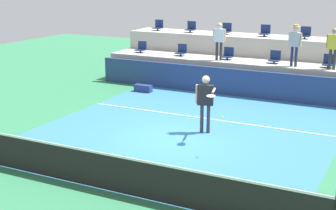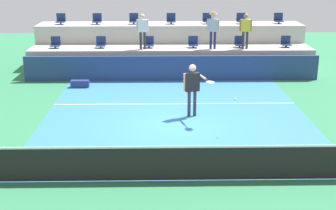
{
  "view_description": "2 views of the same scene",
  "coord_description": "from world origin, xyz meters",
  "px_view_note": "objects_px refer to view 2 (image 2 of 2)",
  "views": [
    {
      "loc": [
        6.12,
        -12.62,
        4.82
      ],
      "look_at": [
        0.1,
        -0.72,
        1.25
      ],
      "focal_mm": 52.45,
      "sensor_mm": 36.0,
      "label": 1
    },
    {
      "loc": [
        -0.59,
        -14.62,
        5.25
      ],
      "look_at": [
        -0.31,
        -1.02,
        1.02
      ],
      "focal_mm": 51.03,
      "sensor_mm": 36.0,
      "label": 2
    }
  ],
  "objects_px": {
    "stadium_chair_lower_far_right": "(286,42)",
    "stadium_chair_upper_mid_left": "(134,20)",
    "stadium_chair_lower_mid_left": "(149,43)",
    "tennis_player": "(193,85)",
    "stadium_chair_upper_center": "(171,19)",
    "spectator_in_grey": "(246,28)",
    "stadium_chair_upper_mid_right": "(207,19)",
    "tennis_ball": "(235,99)",
    "stadium_chair_upper_far_left": "(61,20)",
    "spectator_in_white": "(142,28)",
    "stadium_chair_lower_far_left": "(55,43)",
    "stadium_chair_upper_right": "(241,19)",
    "stadium_chair_upper_left": "(97,20)",
    "stadium_chair_upper_far_right": "(279,19)",
    "stadium_chair_lower_mid_right": "(193,43)",
    "stadium_chair_lower_left": "(101,43)",
    "stadium_chair_lower_right": "(240,43)",
    "equipment_bag": "(80,84)",
    "spectator_with_hat": "(213,27)"
  },
  "relations": [
    {
      "from": "stadium_chair_lower_far_right",
      "to": "stadium_chair_upper_mid_left",
      "type": "relative_size",
      "value": 1.0
    },
    {
      "from": "stadium_chair_lower_mid_left",
      "to": "tennis_player",
      "type": "height_order",
      "value": "tennis_player"
    },
    {
      "from": "stadium_chair_upper_center",
      "to": "spectator_in_grey",
      "type": "distance_m",
      "value": 3.96
    },
    {
      "from": "tennis_player",
      "to": "spectator_in_grey",
      "type": "xyz_separation_m",
      "value": [
        2.78,
        5.92,
        1.07
      ]
    },
    {
      "from": "stadium_chair_upper_mid_left",
      "to": "stadium_chair_upper_mid_right",
      "type": "xyz_separation_m",
      "value": [
        3.62,
        0.0,
        0.0
      ]
    },
    {
      "from": "stadium_chair_upper_mid_right",
      "to": "tennis_ball",
      "type": "bearing_deg",
      "value": -90.54
    },
    {
      "from": "stadium_chair_upper_far_left",
      "to": "spectator_in_white",
      "type": "xyz_separation_m",
      "value": [
        4.07,
        -2.18,
        -0.12
      ]
    },
    {
      "from": "stadium_chair_upper_center",
      "to": "stadium_chair_lower_far_left",
      "type": "bearing_deg",
      "value": -161.45
    },
    {
      "from": "stadium_chair_upper_mid_left",
      "to": "stadium_chair_upper_center",
      "type": "relative_size",
      "value": 1.0
    },
    {
      "from": "tennis_player",
      "to": "stadium_chair_upper_right",
      "type": "bearing_deg",
      "value": 70.03
    },
    {
      "from": "stadium_chair_lower_far_right",
      "to": "stadium_chair_upper_right",
      "type": "xyz_separation_m",
      "value": [
        -1.82,
        1.8,
        0.85
      ]
    },
    {
      "from": "stadium_chair_lower_far_right",
      "to": "stadium_chair_upper_left",
      "type": "distance_m",
      "value": 9.15
    },
    {
      "from": "stadium_chair_lower_far_right",
      "to": "stadium_chair_upper_mid_right",
      "type": "height_order",
      "value": "stadium_chair_upper_mid_right"
    },
    {
      "from": "stadium_chair_lower_far_left",
      "to": "stadium_chair_upper_left",
      "type": "height_order",
      "value": "stadium_chair_upper_left"
    },
    {
      "from": "stadium_chair_lower_mid_left",
      "to": "stadium_chair_upper_far_right",
      "type": "relative_size",
      "value": 1.0
    },
    {
      "from": "spectator_in_white",
      "to": "stadium_chair_upper_mid_left",
      "type": "bearing_deg",
      "value": 102.68
    },
    {
      "from": "stadium_chair_lower_mid_right",
      "to": "stadium_chair_upper_mid_right",
      "type": "height_order",
      "value": "stadium_chair_upper_mid_right"
    },
    {
      "from": "tennis_ball",
      "to": "stadium_chair_upper_far_left",
      "type": "bearing_deg",
      "value": 125.98
    },
    {
      "from": "stadium_chair_lower_mid_left",
      "to": "stadium_chair_lower_left",
      "type": "bearing_deg",
      "value": 180.0
    },
    {
      "from": "stadium_chair_upper_left",
      "to": "stadium_chair_upper_mid_left",
      "type": "xyz_separation_m",
      "value": [
        1.81,
        0.0,
        0.0
      ]
    },
    {
      "from": "stadium_chair_upper_far_right",
      "to": "tennis_ball",
      "type": "xyz_separation_m",
      "value": [
        -3.64,
        -9.78,
        -1.2
      ]
    },
    {
      "from": "stadium_chair_upper_center",
      "to": "tennis_player",
      "type": "relative_size",
      "value": 0.29
    },
    {
      "from": "stadium_chair_lower_left",
      "to": "stadium_chair_upper_left",
      "type": "xyz_separation_m",
      "value": [
        -0.36,
        1.8,
        0.85
      ]
    },
    {
      "from": "stadium_chair_upper_far_right",
      "to": "spectator_in_grey",
      "type": "bearing_deg",
      "value": -132.78
    },
    {
      "from": "stadium_chair_lower_right",
      "to": "tennis_ball",
      "type": "bearing_deg",
      "value": -100.2
    },
    {
      "from": "equipment_bag",
      "to": "stadium_chair_upper_far_left",
      "type": "bearing_deg",
      "value": 109.42
    },
    {
      "from": "stadium_chair_lower_right",
      "to": "stadium_chair_lower_left",
      "type": "bearing_deg",
      "value": 180.0
    },
    {
      "from": "tennis_player",
      "to": "spectator_in_grey",
      "type": "bearing_deg",
      "value": 64.8
    },
    {
      "from": "stadium_chair_lower_far_left",
      "to": "equipment_bag",
      "type": "bearing_deg",
      "value": -58.94
    },
    {
      "from": "stadium_chair_lower_left",
      "to": "tennis_ball",
      "type": "height_order",
      "value": "stadium_chair_lower_left"
    },
    {
      "from": "stadium_chair_lower_left",
      "to": "spectator_in_white",
      "type": "distance_m",
      "value": 2.11
    },
    {
      "from": "stadium_chair_lower_left",
      "to": "stadium_chair_upper_right",
      "type": "height_order",
      "value": "stadium_chair_upper_right"
    },
    {
      "from": "stadium_chair_lower_far_left",
      "to": "stadium_chair_lower_right",
      "type": "xyz_separation_m",
      "value": [
        8.49,
        0.0,
        0.0
      ]
    },
    {
      "from": "spectator_with_hat",
      "to": "equipment_bag",
      "type": "xyz_separation_m",
      "value": [
        -5.78,
        -1.97,
        -2.11
      ]
    },
    {
      "from": "stadium_chair_lower_far_right",
      "to": "spectator_in_white",
      "type": "xyz_separation_m",
      "value": [
        -6.63,
        -0.38,
        0.73
      ]
    },
    {
      "from": "stadium_chair_upper_far_left",
      "to": "stadium_chair_lower_far_right",
      "type": "bearing_deg",
      "value": -9.55
    },
    {
      "from": "stadium_chair_lower_left",
      "to": "stadium_chair_upper_mid_right",
      "type": "distance_m",
      "value": 5.44
    },
    {
      "from": "spectator_in_grey",
      "to": "tennis_player",
      "type": "bearing_deg",
      "value": -115.2
    },
    {
      "from": "stadium_chair_upper_mid_right",
      "to": "spectator_in_grey",
      "type": "bearing_deg",
      "value": -55.09
    },
    {
      "from": "stadium_chair_lower_mid_left",
      "to": "stadium_chair_upper_far_right",
      "type": "xyz_separation_m",
      "value": [
        6.39,
        1.8,
        0.85
      ]
    },
    {
      "from": "spectator_with_hat",
      "to": "equipment_bag",
      "type": "bearing_deg",
      "value": -161.18
    },
    {
      "from": "spectator_in_grey",
      "to": "tennis_ball",
      "type": "height_order",
      "value": "spectator_in_grey"
    },
    {
      "from": "stadium_chair_upper_mid_left",
      "to": "spectator_with_hat",
      "type": "xyz_separation_m",
      "value": [
        3.67,
        -2.18,
        -0.06
      ]
    },
    {
      "from": "stadium_chair_upper_far_left",
      "to": "stadium_chair_upper_center",
      "type": "relative_size",
      "value": 1.0
    },
    {
      "from": "stadium_chair_lower_mid_left",
      "to": "stadium_chair_lower_far_left",
      "type": "bearing_deg",
      "value": 180.0
    },
    {
      "from": "stadium_chair_upper_center",
      "to": "spectator_in_white",
      "type": "bearing_deg",
      "value": -121.59
    },
    {
      "from": "stadium_chair_upper_mid_right",
      "to": "stadium_chair_lower_right",
      "type": "bearing_deg",
      "value": -53.26
    },
    {
      "from": "stadium_chair_lower_mid_right",
      "to": "spectator_with_hat",
      "type": "height_order",
      "value": "spectator_with_hat"
    },
    {
      "from": "tennis_ball",
      "to": "equipment_bag",
      "type": "height_order",
      "value": "tennis_ball"
    },
    {
      "from": "tennis_ball",
      "to": "stadium_chair_lower_right",
      "type": "bearing_deg",
      "value": 79.8
    }
  ]
}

